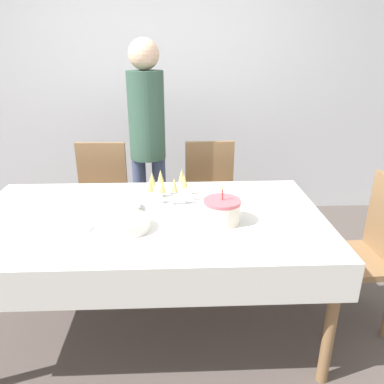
{
  "coord_description": "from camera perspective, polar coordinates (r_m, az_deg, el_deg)",
  "views": [
    {
      "loc": [
        0.18,
        -1.96,
        1.69
      ],
      "look_at": [
        0.26,
        0.06,
        0.89
      ],
      "focal_mm": 35.0,
      "sensor_mm": 36.0,
      "label": 1
    }
  ],
  "objects": [
    {
      "name": "dining_table",
      "position": [
        2.22,
        -6.68,
        -5.93
      ],
      "size": [
        2.03,
        1.11,
        0.77
      ],
      "color": "white",
      "rests_on": "ground_plane"
    },
    {
      "name": "wall_back",
      "position": [
        3.83,
        -5.2,
        16.38
      ],
      "size": [
        8.0,
        0.05,
        2.7
      ],
      "color": "silver",
      "rests_on": "ground_plane"
    },
    {
      "name": "cake_knife",
      "position": [
        1.96,
        7.18,
        -6.51
      ],
      "size": [
        0.29,
        0.09,
        0.0
      ],
      "color": "silver",
      "rests_on": "dining_table"
    },
    {
      "name": "dining_chair_far_left",
      "position": [
        3.12,
        -13.66,
        -0.89
      ],
      "size": [
        0.44,
        0.44,
        0.96
      ],
      "color": "olive",
      "rests_on": "ground_plane"
    },
    {
      "name": "plate_stack_main",
      "position": [
        2.03,
        -9.85,
        -4.83
      ],
      "size": [
        0.25,
        0.25,
        0.06
      ],
      "color": "silver",
      "rests_on": "dining_table"
    },
    {
      "name": "dining_chair_right_end",
      "position": [
        2.56,
        25.08,
        -7.64
      ],
      "size": [
        0.44,
        0.44,
        0.96
      ],
      "color": "olive",
      "rests_on": "ground_plane"
    },
    {
      "name": "person_standing",
      "position": [
        2.98,
        -6.86,
        9.18
      ],
      "size": [
        0.28,
        0.28,
        1.74
      ],
      "color": "#3F4C72",
      "rests_on": "ground_plane"
    },
    {
      "name": "ground_plane",
      "position": [
        2.59,
        -6.01,
        -19.23
      ],
      "size": [
        12.0,
        12.0,
        0.0
      ],
      "primitive_type": "plane",
      "color": "#564C47"
    },
    {
      "name": "napkin_pile",
      "position": [
        2.25,
        -15.88,
        -3.18
      ],
      "size": [
        0.15,
        0.15,
        0.01
      ],
      "color": "white",
      "rests_on": "dining_table"
    },
    {
      "name": "fork_pile",
      "position": [
        2.1,
        -17.2,
        -5.12
      ],
      "size": [
        0.18,
        0.1,
        0.02
      ],
      "color": "silver",
      "rests_on": "dining_table"
    },
    {
      "name": "champagne_tray",
      "position": [
        2.33,
        -3.94,
        0.4
      ],
      "size": [
        0.37,
        0.37,
        0.18
      ],
      "color": "silver",
      "rests_on": "dining_table"
    },
    {
      "name": "birthday_cake",
      "position": [
        2.06,
        4.58,
        -2.88
      ],
      "size": [
        0.21,
        0.21,
        0.21
      ],
      "color": "silver",
      "rests_on": "dining_table"
    },
    {
      "name": "plate_stack_dessert",
      "position": [
        2.24,
        -10.41,
        -2.36
      ],
      "size": [
        0.2,
        0.2,
        0.04
      ],
      "color": "silver",
      "rests_on": "dining_table"
    },
    {
      "name": "dining_chair_far_right",
      "position": [
        3.07,
        2.86,
        -0.65
      ],
      "size": [
        0.43,
        0.43,
        0.96
      ],
      "color": "olive",
      "rests_on": "ground_plane"
    }
  ]
}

